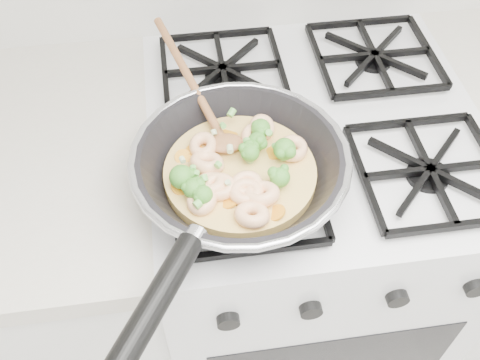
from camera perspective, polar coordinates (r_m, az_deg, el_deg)
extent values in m
cube|color=silver|center=(1.33, 5.92, -7.92)|extent=(0.60, 0.60, 0.90)
cube|color=black|center=(0.97, 8.10, 6.50)|extent=(0.56, 0.56, 0.02)
torus|color=#B9B9C0|center=(0.80, 0.00, 2.46)|extent=(0.33, 0.33, 0.01)
cylinder|color=black|center=(0.68, -8.99, -12.75)|extent=(0.13, 0.19, 0.03)
cylinder|color=#E5BE63|center=(0.83, 0.00, 0.71)|extent=(0.23, 0.23, 0.02)
ellipsoid|color=#9D6239|center=(0.85, -1.50, 3.89)|extent=(0.06, 0.06, 0.02)
cylinder|color=#9D6239|center=(0.93, -5.49, 10.84)|extent=(0.10, 0.26, 0.07)
torus|color=#FDCA95|center=(0.86, 1.46, 4.71)|extent=(0.07, 0.07, 0.03)
torus|color=#FDCA95|center=(0.82, -3.49, 1.79)|extent=(0.08, 0.08, 0.03)
torus|color=#FDCA95|center=(0.79, -3.17, -0.56)|extent=(0.06, 0.06, 0.03)
torus|color=#FDCA95|center=(0.78, -4.03, -2.02)|extent=(0.07, 0.06, 0.03)
torus|color=#FDCA95|center=(0.79, 0.64, -0.48)|extent=(0.06, 0.06, 0.03)
torus|color=#FDCA95|center=(0.87, 2.33, 5.55)|extent=(0.05, 0.05, 0.02)
torus|color=#FDCA95|center=(0.84, 5.60, 3.35)|extent=(0.08, 0.08, 0.03)
torus|color=#FDCA95|center=(0.78, 2.24, -1.51)|extent=(0.06, 0.06, 0.03)
torus|color=#FDCA95|center=(0.79, -2.24, -0.71)|extent=(0.06, 0.07, 0.03)
torus|color=#FDCA95|center=(0.76, 1.27, -3.68)|extent=(0.07, 0.07, 0.03)
torus|color=#FDCA95|center=(0.85, -3.91, 3.60)|extent=(0.06, 0.06, 0.02)
torus|color=#FDCA95|center=(0.78, 0.65, -1.30)|extent=(0.06, 0.06, 0.03)
ellipsoid|color=#4E9932|center=(0.86, 2.20, 5.45)|extent=(0.04, 0.04, 0.03)
ellipsoid|color=#4E9932|center=(0.78, -4.93, -0.89)|extent=(0.04, 0.04, 0.03)
ellipsoid|color=#4E9932|center=(0.82, 1.06, 2.91)|extent=(0.04, 0.04, 0.03)
ellipsoid|color=#4E9932|center=(0.79, 4.22, 0.27)|extent=(0.04, 0.04, 0.03)
ellipsoid|color=#4E9932|center=(0.84, 1.81, 4.07)|extent=(0.04, 0.04, 0.03)
ellipsoid|color=#4E9932|center=(0.83, 4.70, 3.25)|extent=(0.05, 0.05, 0.03)
ellipsoid|color=#4E9932|center=(0.79, -6.18, 0.33)|extent=(0.05, 0.05, 0.04)
ellipsoid|color=#4E9932|center=(0.77, -3.93, -1.61)|extent=(0.04, 0.04, 0.03)
ellipsoid|color=#4E9932|center=(0.82, 0.95, 3.10)|extent=(0.04, 0.04, 0.03)
cylinder|color=orange|center=(0.87, -1.17, 4.84)|extent=(0.03, 0.03, 0.01)
cylinder|color=orange|center=(0.78, -1.14, -2.14)|extent=(0.04, 0.04, 0.01)
cylinder|color=orange|center=(0.85, 3.51, 2.88)|extent=(0.03, 0.03, 0.01)
cylinder|color=orange|center=(0.85, -4.80, 3.15)|extent=(0.04, 0.04, 0.01)
cylinder|color=orange|center=(0.77, 3.85, -3.44)|extent=(0.04, 0.04, 0.01)
cylinder|color=orange|center=(0.81, -6.17, -0.61)|extent=(0.03, 0.03, 0.01)
cylinder|color=orange|center=(0.78, -4.21, -2.38)|extent=(0.03, 0.03, 0.01)
cylinder|color=orange|center=(0.79, -4.31, -2.02)|extent=(0.04, 0.04, 0.01)
cylinder|color=orange|center=(0.81, 1.70, -0.29)|extent=(0.04, 0.04, 0.01)
cylinder|color=orange|center=(0.79, 1.99, -1.91)|extent=(0.04, 0.04, 0.01)
cylinder|color=orange|center=(0.84, -6.00, 2.41)|extent=(0.04, 0.04, 0.01)
cylinder|color=#BFD898|center=(0.78, -1.18, -0.43)|extent=(0.01, 0.01, 0.01)
cylinder|color=#64B648|center=(0.84, 3.10, 4.96)|extent=(0.01, 0.01, 0.01)
cylinder|color=#64B648|center=(0.79, -4.96, 1.22)|extent=(0.01, 0.01, 0.01)
cylinder|color=#64B648|center=(0.78, -5.51, -0.63)|extent=(0.01, 0.01, 0.01)
cylinder|color=#64B648|center=(0.76, -4.48, -2.55)|extent=(0.01, 0.01, 0.01)
cylinder|color=#64B648|center=(0.79, -2.32, 1.60)|extent=(0.01, 0.01, 0.01)
cylinder|color=#BFD898|center=(0.81, -6.08, 2.13)|extent=(0.01, 0.01, 0.01)
cylinder|color=#64B648|center=(0.78, -3.77, 0.21)|extent=(0.01, 0.01, 0.01)
cylinder|color=#BFD898|center=(0.85, -2.76, 5.01)|extent=(0.01, 0.01, 0.01)
cylinder|color=#64B648|center=(0.85, -1.80, 5.75)|extent=(0.01, 0.01, 0.01)
cylinder|color=#64B648|center=(0.83, 3.84, 3.63)|extent=(0.01, 0.01, 0.01)
cylinder|color=#64B648|center=(0.83, 0.74, 4.05)|extent=(0.01, 0.01, 0.01)
cylinder|color=#64B648|center=(0.79, -4.66, 0.65)|extent=(0.01, 0.01, 0.01)
cylinder|color=#64B648|center=(0.87, -0.89, 7.07)|extent=(0.01, 0.01, 0.01)
cylinder|color=#BFD898|center=(0.81, -1.06, 3.28)|extent=(0.01, 0.01, 0.01)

